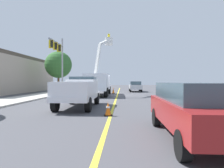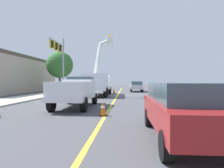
{
  "view_description": "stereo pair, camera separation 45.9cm",
  "coord_description": "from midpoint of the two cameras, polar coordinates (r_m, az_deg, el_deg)",
  "views": [
    {
      "loc": [
        -23.71,
        3.15,
        1.74
      ],
      "look_at": [
        -1.35,
        0.81,
        1.4
      ],
      "focal_mm": 30.83,
      "sensor_mm": 36.0,
      "label": 1
    },
    {
      "loc": [
        -23.75,
        2.69,
        1.74
      ],
      "look_at": [
        -1.35,
        0.81,
        1.4
      ],
      "focal_mm": 30.83,
      "sensor_mm": 36.0,
      "label": 2
    }
  ],
  "objects": [
    {
      "name": "traffic_cone_mid_front",
      "position": [
        27.08,
        1.08,
        -1.93
      ],
      "size": [
        0.4,
        0.4,
        0.85
      ],
      "color": "black",
      "rests_on": "ground"
    },
    {
      "name": "commercial_building_backdrop",
      "position": [
        34.47,
        -29.44,
        2.49
      ],
      "size": [
        21.22,
        12.43,
        5.57
      ],
      "color": "#A89989",
      "rests_on": "ground"
    },
    {
      "name": "street_tree_right",
      "position": [
        31.94,
        -14.83,
        5.49
      ],
      "size": [
        4.24,
        4.24,
        6.46
      ],
      "color": "brown",
      "rests_on": "ground"
    },
    {
      "name": "lane_centre_stripe",
      "position": [
        23.97,
        2.21,
        -3.29
      ],
      "size": [
        49.42,
        7.93,
        0.01
      ],
      "primitive_type": "cube",
      "rotation": [
        0.0,
        0.0,
        -0.16
      ],
      "color": "yellow",
      "rests_on": "ground"
    },
    {
      "name": "trailing_sedan",
      "position": [
        6.27,
        22.44,
        -6.23
      ],
      "size": [
        5.04,
        2.62,
        1.69
      ],
      "color": "maroon",
      "rests_on": "ground"
    },
    {
      "name": "service_pickup_truck",
      "position": [
        12.86,
        -9.67,
        -1.91
      ],
      "size": [
        5.86,
        2.94,
        2.06
      ],
      "color": "white",
      "rests_on": "ground"
    },
    {
      "name": "utility_bucket_truck",
      "position": [
        23.42,
        -3.33,
        0.59
      ],
      "size": [
        8.49,
        3.74,
        7.64
      ],
      "color": "white",
      "rests_on": "ground"
    },
    {
      "name": "traffic_signal_mast",
      "position": [
        27.34,
        -14.79,
        8.34
      ],
      "size": [
        5.12,
        1.07,
        7.84
      ],
      "color": "gray",
      "rests_on": "ground"
    },
    {
      "name": "sidewalk_far_side",
      "position": [
        25.88,
        -18.14,
        -2.9
      ],
      "size": [
        59.83,
        12.88,
        0.12
      ],
      "primitive_type": "cube",
      "rotation": [
        0.0,
        0.0,
        -0.16
      ],
      "color": "#B2ADA3",
      "rests_on": "ground"
    },
    {
      "name": "traffic_cone_leading",
      "position": [
        9.71,
        -1.36,
        -7.41
      ],
      "size": [
        0.4,
        0.4,
        0.69
      ],
      "color": "black",
      "rests_on": "ground"
    },
    {
      "name": "ground",
      "position": [
        23.97,
        2.21,
        -3.3
      ],
      "size": [
        120.0,
        120.0,
        0.0
      ],
      "primitive_type": "plane",
      "color": "#47474C"
    },
    {
      "name": "passing_minivan",
      "position": [
        31.9,
        7.65,
        -0.52
      ],
      "size": [
        5.04,
        2.62,
        1.69
      ],
      "color": "silver",
      "rests_on": "ground"
    }
  ]
}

